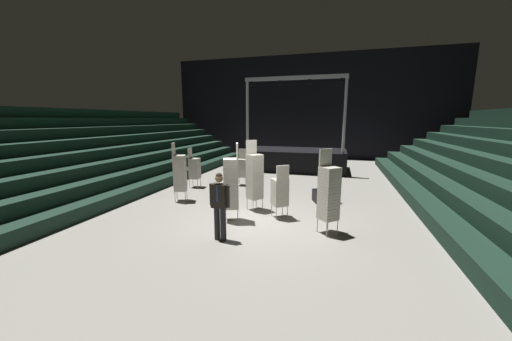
{
  "coord_description": "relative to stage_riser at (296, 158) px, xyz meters",
  "views": [
    {
      "loc": [
        2.4,
        -7.9,
        3.09
      ],
      "look_at": [
        -0.16,
        0.92,
        1.4
      ],
      "focal_mm": 19.69,
      "sensor_mm": 36.0,
      "label": 1
    }
  ],
  "objects": [
    {
      "name": "chair_stack_front_right",
      "position": [
        -0.24,
        -8.35,
        0.52
      ],
      "size": [
        0.62,
        0.62,
        2.39
      ],
      "rotation": [
        0.0,
        0.0,
        4.02
      ],
      "color": "#B2B5BA",
      "rests_on": "ground_plane"
    },
    {
      "name": "bleacher_bank_left",
      "position": [
        -8.0,
        -8.37,
        1.12
      ],
      "size": [
        6.0,
        24.0,
        3.6
      ],
      "rotation": [
        0.0,
        0.0,
        1.57
      ],
      "color": "black",
      "rests_on": "ground_plane"
    },
    {
      "name": "chair_stack_rear_right",
      "position": [
        -3.8,
        -5.96,
        0.22
      ],
      "size": [
        0.49,
        0.49,
        1.79
      ],
      "rotation": [
        0.0,
        0.0,
        4.83
      ],
      "color": "#B2B5BA",
      "rests_on": "ground_plane"
    },
    {
      "name": "chair_stack_front_left",
      "position": [
        0.75,
        -8.87,
        0.18
      ],
      "size": [
        0.61,
        0.61,
        1.71
      ],
      "rotation": [
        0.0,
        0.0,
        0.62
      ],
      "color": "#B2B5BA",
      "rests_on": "ground_plane"
    },
    {
      "name": "equipment_road_case",
      "position": [
        2.08,
        -6.7,
        -0.45
      ],
      "size": [
        1.06,
        0.89,
        0.45
      ],
      "primitive_type": "cube",
      "rotation": [
        0.0,
        0.0,
        0.38
      ],
      "color": "black",
      "rests_on": "ground_plane"
    },
    {
      "name": "ground_plane",
      "position": [
        0.0,
        -9.37,
        -0.73
      ],
      "size": [
        22.0,
        30.0,
        0.1
      ],
      "primitive_type": "cube",
      "color": "gray"
    },
    {
      "name": "stage_riser",
      "position": [
        0.0,
        0.0,
        0.0
      ],
      "size": [
        5.91,
        3.45,
        5.39
      ],
      "color": "black",
      "rests_on": "ground_plane"
    },
    {
      "name": "arena_end_wall",
      "position": [
        0.0,
        5.63,
        3.32
      ],
      "size": [
        22.0,
        0.3,
        8.0
      ],
      "primitive_type": "cube",
      "color": "black",
      "rests_on": "ground_plane"
    },
    {
      "name": "chair_stack_rear_left",
      "position": [
        2.24,
        -9.73,
        0.47
      ],
      "size": [
        0.62,
        0.62,
        2.31
      ],
      "rotation": [
        0.0,
        0.0,
        3.9
      ],
      "color": "#B2B5BA",
      "rests_on": "ground_plane"
    },
    {
      "name": "chair_stack_mid_left",
      "position": [
        -3.25,
        -8.11,
        0.43
      ],
      "size": [
        0.57,
        0.57,
        2.22
      ],
      "rotation": [
        0.0,
        0.0,
        5.08
      ],
      "color": "#B2B5BA",
      "rests_on": "ground_plane"
    },
    {
      "name": "man_with_tie",
      "position": [
        -0.39,
        -10.96,
        0.33
      ],
      "size": [
        0.57,
        0.27,
        1.77
      ],
      "rotation": [
        0.0,
        0.0,
        3.03
      ],
      "color": "black",
      "rests_on": "ground_plane"
    },
    {
      "name": "chair_stack_mid_right",
      "position": [
        -0.62,
        -9.54,
        0.52
      ],
      "size": [
        0.57,
        0.57,
        2.39
      ],
      "rotation": [
        0.0,
        0.0,
        1.94
      ],
      "color": "#B2B5BA",
      "rests_on": "ground_plane"
    },
    {
      "name": "chair_stack_mid_centre",
      "position": [
        -1.84,
        -4.99,
        0.18
      ],
      "size": [
        0.47,
        0.47,
        1.71
      ],
      "rotation": [
        0.0,
        0.0,
        3.22
      ],
      "color": "#B2B5BA",
      "rests_on": "ground_plane"
    }
  ]
}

